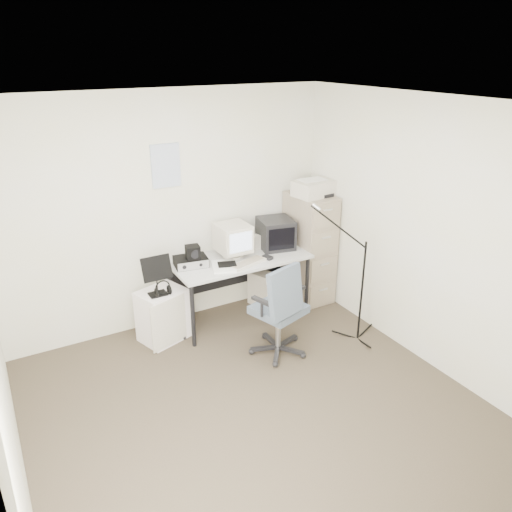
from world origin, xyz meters
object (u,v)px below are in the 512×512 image
office_chair (279,308)px  filing_cabinet (309,248)px  desk (240,288)px  side_cart (163,315)px

office_chair → filing_cabinet: bearing=24.9°
desk → office_chair: office_chair is taller
filing_cabinet → side_cart: size_ratio=2.32×
filing_cabinet → office_chair: filing_cabinet is taller
office_chair → desk: bearing=72.8°
desk → office_chair: 0.83m
filing_cabinet → side_cart: bearing=-178.8°
filing_cabinet → office_chair: 1.29m
desk → filing_cabinet: bearing=1.8°
desk → office_chair: bearing=-90.5°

